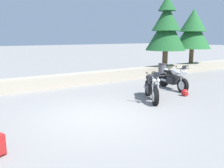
{
  "coord_description": "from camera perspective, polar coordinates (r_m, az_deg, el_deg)",
  "views": [
    {
      "loc": [
        -3.19,
        -6.0,
        2.36
      ],
      "look_at": [
        1.43,
        1.2,
        0.65
      ],
      "focal_mm": 38.04,
      "sensor_mm": 36.0,
      "label": 1
    }
  ],
  "objects": [
    {
      "name": "ground_plane",
      "position": [
        7.2,
        -4.49,
        -7.89
      ],
      "size": [
        120.0,
        120.0,
        0.0
      ],
      "primitive_type": "plane",
      "color": "gray"
    },
    {
      "name": "rider_helmet",
      "position": [
        10.05,
        17.1,
        -1.98
      ],
      "size": [
        0.28,
        0.28,
        0.28
      ],
      "color": "#B21919",
      "rests_on": "ground"
    },
    {
      "name": "trash_bin",
      "position": [
        13.97,
        11.96,
        3.13
      ],
      "size": [
        0.46,
        0.46,
        0.86
      ],
      "color": "#4C4C51",
      "rests_on": "ground"
    },
    {
      "name": "motorcycle_silver_far_right",
      "position": [
        11.1,
        14.49,
        1.21
      ],
      "size": [
        0.74,
        2.05,
        1.18
      ],
      "color": "black",
      "rests_on": "ground"
    },
    {
      "name": "motorcycle_black_centre",
      "position": [
        9.05,
        9.52,
        -0.82
      ],
      "size": [
        1.24,
        1.84,
        1.18
      ],
      "color": "black",
      "rests_on": "ground"
    },
    {
      "name": "stone_wall",
      "position": [
        11.46,
        -15.95,
        0.38
      ],
      "size": [
        36.0,
        0.8,
        0.55
      ],
      "primitive_type": "cube",
      "color": "#A89E89",
      "rests_on": "ground"
    },
    {
      "name": "pine_tree_mid_left",
      "position": [
        17.42,
        18.89,
        12.23
      ],
      "size": [
        2.47,
        2.47,
        3.65
      ],
      "color": "brown",
      "rests_on": "stone_wall"
    },
    {
      "name": "pine_tree_far_left",
      "position": [
        15.39,
        12.92,
        13.14
      ],
      "size": [
        2.48,
        2.48,
        4.31
      ],
      "color": "brown",
      "rests_on": "stone_wall"
    }
  ]
}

